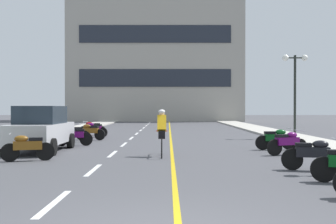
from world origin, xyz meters
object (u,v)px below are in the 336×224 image
object	(u,v)px
parked_car_near	(42,129)
motorcycle_5	(277,139)
motorcycle_10	(93,128)
motorcycle_7	(73,133)
motorcycle_6	(74,136)
motorcycle_9	(94,129)
motorcycle_2	(314,154)
motorcycle_3	(28,147)
cyclist_rider	(162,132)
motorcycle_8	(91,131)
street_lamp_mid	(296,76)
motorcycle_4	(288,142)

from	to	relation	value
parked_car_near	motorcycle_5	xyz separation A→B (m)	(9.56, 0.63, -0.44)
motorcycle_10	motorcycle_7	bearing A→B (deg)	-90.28
motorcycle_6	motorcycle_9	world-z (taller)	same
motorcycle_2	motorcycle_5	distance (m)	5.62
motorcycle_3	motorcycle_5	bearing A→B (deg)	21.41
motorcycle_3	motorcycle_6	xyz separation A→B (m)	(0.28, 5.41, 0.00)
motorcycle_7	cyclist_rider	bearing A→B (deg)	-52.07
parked_car_near	motorcycle_2	size ratio (longest dim) A/B	2.51
motorcycle_2	motorcycle_8	distance (m)	13.60
motorcycle_5	motorcycle_8	size ratio (longest dim) A/B	1.02
street_lamp_mid	motorcycle_8	distance (m)	11.98
motorcycle_4	motorcycle_8	xyz separation A→B (m)	(-8.64, 7.06, 0.00)
parked_car_near	motorcycle_8	size ratio (longest dim) A/B	2.51
parked_car_near	motorcycle_7	world-z (taller)	parked_car_near
motorcycle_4	motorcycle_5	world-z (taller)	same
motorcycle_10	cyclist_rider	world-z (taller)	cyclist_rider
motorcycle_6	motorcycle_8	world-z (taller)	same
motorcycle_10	motorcycle_3	bearing A→B (deg)	-89.25
street_lamp_mid	cyclist_rider	bearing A→B (deg)	-130.58
motorcycle_9	motorcycle_5	bearing A→B (deg)	-39.36
motorcycle_2	cyclist_rider	size ratio (longest dim) A/B	0.95
motorcycle_8	motorcycle_10	bearing A→B (deg)	98.68
motorcycle_8	motorcycle_10	xyz separation A→B (m)	(-0.55, 3.62, 0.00)
parked_car_near	motorcycle_8	xyz separation A→B (m)	(0.85, 5.83, -0.44)
motorcycle_2	motorcycle_6	world-z (taller)	same
motorcycle_5	motorcycle_9	distance (m)	11.49
street_lamp_mid	motorcycle_3	bearing A→B (deg)	-139.70
motorcycle_6	cyclist_rider	world-z (taller)	cyclist_rider
motorcycle_2	motorcycle_8	world-z (taller)	same
street_lamp_mid	motorcycle_5	world-z (taller)	street_lamp_mid
street_lamp_mid	motorcycle_5	bearing A→B (deg)	-113.18
motorcycle_5	motorcycle_6	distance (m)	9.01
motorcycle_9	motorcycle_10	bearing A→B (deg)	103.63
parked_car_near	motorcycle_3	world-z (taller)	parked_car_near
motorcycle_5	motorcycle_7	size ratio (longest dim) A/B	1.02
parked_car_near	motorcycle_4	xyz separation A→B (m)	(9.49, -1.23, -0.44)
motorcycle_2	motorcycle_5	xyz separation A→B (m)	(0.45, 5.60, 0.00)
motorcycle_3	motorcycle_7	distance (m)	7.20
motorcycle_6	motorcycle_7	distance (m)	1.85
motorcycle_6	motorcycle_7	bearing A→B (deg)	104.51
motorcycle_2	motorcycle_8	bearing A→B (deg)	127.39
parked_car_near	motorcycle_4	world-z (taller)	parked_car_near
parked_car_near	motorcycle_9	world-z (taller)	parked_car_near
motorcycle_5	motorcycle_7	bearing A→B (deg)	158.64
parked_car_near	cyclist_rider	distance (m)	5.11
motorcycle_7	motorcycle_8	size ratio (longest dim) A/B	0.99
motorcycle_9	motorcycle_2	bearing A→B (deg)	-56.80
motorcycle_6	motorcycle_7	size ratio (longest dim) A/B	1.02
parked_car_near	motorcycle_3	xyz separation A→B (m)	(0.46, -2.94, -0.44)
motorcycle_2	motorcycle_5	bearing A→B (deg)	85.44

